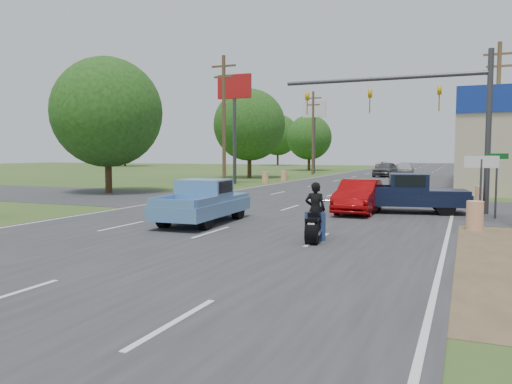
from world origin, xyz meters
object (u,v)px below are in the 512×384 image
at_px(blue_pickup, 205,201).
at_px(distant_car_white, 382,165).
at_px(distant_car_grey, 385,169).
at_px(distant_car_silver, 405,169).
at_px(rider, 315,213).
at_px(red_convertible, 359,197).
at_px(motorcycle, 315,224).
at_px(navy_pickup, 408,193).

distance_m(blue_pickup, distant_car_white, 68.45).
height_order(distant_car_grey, distant_car_white, distant_car_grey).
bearing_deg(distant_car_silver, rider, -87.43).
relative_size(rider, distant_car_grey, 0.34).
bearing_deg(distant_car_white, red_convertible, 93.71).
distance_m(motorcycle, navy_pickup, 8.63).
height_order(motorcycle, rider, rider).
distance_m(red_convertible, navy_pickup, 2.20).
bearing_deg(red_convertible, blue_pickup, -131.72).
height_order(blue_pickup, distant_car_silver, blue_pickup).
distance_m(distant_car_grey, distant_car_silver, 7.78).
height_order(rider, navy_pickup, navy_pickup).
relative_size(rider, distant_car_silver, 0.34).
distance_m(rider, distant_car_grey, 41.91).
bearing_deg(distant_car_silver, blue_pickup, -93.19).
xyz_separation_m(blue_pickup, navy_pickup, (6.71, 6.29, 0.04)).
height_order(red_convertible, rider, rider).
xyz_separation_m(red_convertible, navy_pickup, (1.98, 0.95, 0.15)).
xyz_separation_m(distant_car_grey, distant_car_silver, (1.18, 7.69, -0.11)).
relative_size(distant_car_silver, distant_car_white, 1.12).
distance_m(rider, navy_pickup, 8.56).
distance_m(navy_pickup, distant_car_silver, 41.31).
bearing_deg(distant_car_grey, rider, -77.93).
height_order(motorcycle, navy_pickup, navy_pickup).
bearing_deg(distant_car_grey, distant_car_silver, 87.79).
distance_m(distant_car_silver, distant_car_white, 21.81).
height_order(blue_pickup, navy_pickup, navy_pickup).
xyz_separation_m(rider, navy_pickup, (1.82, 8.36, 0.04)).
bearing_deg(motorcycle, blue_pickup, 147.63).
relative_size(red_convertible, distant_car_silver, 0.89).
bearing_deg(red_convertible, distant_car_silver, 93.47).
bearing_deg(rider, motorcycle, 90.00).
relative_size(blue_pickup, distant_car_grey, 1.04).
bearing_deg(blue_pickup, distant_car_grey, 85.70).
relative_size(red_convertible, blue_pickup, 0.87).
bearing_deg(navy_pickup, motorcycle, -22.66).
bearing_deg(red_convertible, distant_car_white, 97.54).
relative_size(red_convertible, rider, 2.63).
xyz_separation_m(navy_pickup, distant_car_grey, (-5.88, 33.35, -0.04)).
bearing_deg(navy_pickup, distant_car_white, 179.13).
height_order(distant_car_silver, distant_car_white, distant_car_silver).
relative_size(rider, distant_car_white, 0.38).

